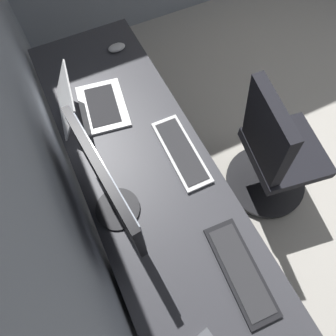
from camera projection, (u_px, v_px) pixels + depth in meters
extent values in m
cube|color=#8C939E|center=(32.00, 204.00, 0.78)|extent=(4.76, 0.10, 2.60)
cube|color=#38383D|center=(158.00, 194.00, 1.41)|extent=(2.36, 0.63, 0.03)
cylinder|color=silver|center=(127.00, 71.00, 2.24)|extent=(0.05, 0.05, 0.70)
cylinder|color=silver|center=(60.00, 95.00, 2.14)|extent=(0.05, 0.05, 0.70)
cube|color=#38383D|center=(183.00, 276.00, 1.60)|extent=(0.40, 0.50, 0.69)
cube|color=silver|center=(224.00, 255.00, 1.65)|extent=(0.37, 0.01, 0.61)
cylinder|color=black|center=(118.00, 209.00, 1.36)|extent=(0.20, 0.20, 0.01)
cylinder|color=black|center=(116.00, 205.00, 1.31)|extent=(0.04, 0.04, 0.10)
cube|color=black|center=(107.00, 185.00, 1.11)|extent=(0.53, 0.08, 0.34)
cube|color=#B2BCCC|center=(111.00, 183.00, 1.11)|extent=(0.48, 0.05, 0.30)
cube|color=white|center=(103.00, 106.00, 1.61)|extent=(0.36, 0.29, 0.01)
cube|color=#262628|center=(102.00, 105.00, 1.61)|extent=(0.28, 0.19, 0.00)
cube|color=white|center=(65.00, 100.00, 1.49)|extent=(0.34, 0.15, 0.21)
cube|color=#19234C|center=(65.00, 100.00, 1.49)|extent=(0.31, 0.13, 0.17)
cube|color=silver|center=(181.00, 152.00, 1.49)|extent=(0.42, 0.15, 0.02)
cube|color=#2D2D30|center=(181.00, 151.00, 1.48)|extent=(0.38, 0.12, 0.00)
cube|color=black|center=(241.00, 271.00, 1.24)|extent=(0.43, 0.17, 0.02)
cube|color=#2D2D30|center=(241.00, 270.00, 1.23)|extent=(0.38, 0.14, 0.00)
ellipsoid|color=silver|center=(117.00, 48.00, 1.79)|extent=(0.06, 0.10, 0.03)
cube|color=black|center=(285.00, 152.00, 1.81)|extent=(0.50, 0.49, 0.07)
cube|color=black|center=(267.00, 135.00, 1.53)|extent=(0.41, 0.19, 0.50)
cylinder|color=black|center=(274.00, 168.00, 2.00)|extent=(0.05, 0.05, 0.37)
cylinder|color=black|center=(265.00, 181.00, 2.18)|extent=(0.56, 0.56, 0.03)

